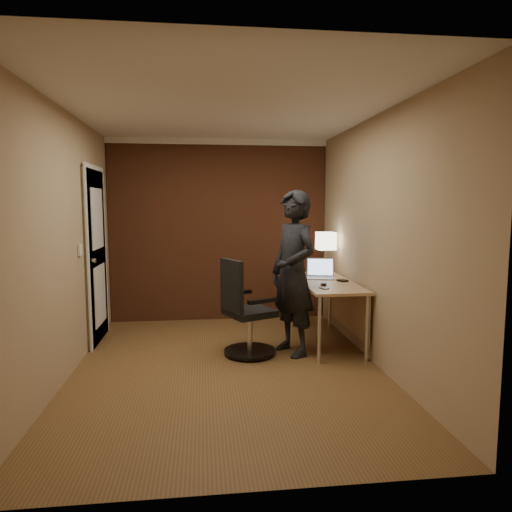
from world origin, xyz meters
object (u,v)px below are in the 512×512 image
object	(u,v)px
desk_lamp	(326,242)
person	(293,273)
desk	(332,292)
mouse	(324,284)
wallet	(343,280)
office_chair	(244,314)
phone	(324,288)
laptop	(320,273)

from	to	relation	value
desk_lamp	person	world-z (taller)	person
desk	mouse	size ratio (longest dim) A/B	15.00
desk	wallet	distance (m)	0.19
desk	desk_lamp	distance (m)	0.75
desk	desk_lamp	size ratio (longest dim) A/B	2.80
wallet	office_chair	size ratio (longest dim) A/B	0.11
desk_lamp	mouse	xyz separation A→B (m)	(-0.24, -0.78, -0.40)
mouse	office_chair	distance (m)	0.93
office_chair	person	bearing A→B (deg)	2.97
phone	desk_lamp	bearing A→B (deg)	56.37
phone	wallet	size ratio (longest dim) A/B	1.05
laptop	person	size ratio (longest dim) A/B	0.21
desk_lamp	phone	xyz separation A→B (m)	(-0.28, -0.97, -0.41)
desk	wallet	world-z (taller)	wallet
laptop	phone	world-z (taller)	laptop
laptop	person	xyz separation A→B (m)	(-0.45, -0.58, 0.09)
mouse	person	world-z (taller)	person
laptop	wallet	distance (m)	0.35
laptop	office_chair	bearing A→B (deg)	-148.29
phone	mouse	bearing A→B (deg)	58.08
desk	desk_lamp	bearing A→B (deg)	82.91
desk_lamp	laptop	world-z (taller)	desk_lamp
desk_lamp	wallet	world-z (taller)	desk_lamp
phone	wallet	world-z (taller)	wallet
wallet	office_chair	world-z (taller)	office_chair
desk_lamp	person	bearing A→B (deg)	-124.72
mouse	phone	xyz separation A→B (m)	(-0.05, -0.19, -0.01)
laptop	mouse	bearing A→B (deg)	-100.69
phone	person	bearing A→B (deg)	140.27
wallet	mouse	bearing A→B (deg)	-141.73
desk_lamp	office_chair	world-z (taller)	desk_lamp
desk	office_chair	size ratio (longest dim) A/B	1.47
laptop	desk_lamp	bearing A→B (deg)	62.94
laptop	office_chair	distance (m)	1.20
desk	phone	distance (m)	0.53
phone	person	xyz separation A→B (m)	(-0.30, 0.12, 0.15)
desk_lamp	mouse	distance (m)	0.91
wallet	person	xyz separation A→B (m)	(-0.64, -0.29, 0.14)
mouse	wallet	world-z (taller)	mouse
office_chair	person	xyz separation A→B (m)	(0.53, 0.03, 0.43)
desk	laptop	size ratio (longest dim) A/B	3.96
laptop	office_chair	xyz separation A→B (m)	(-0.98, -0.60, -0.34)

